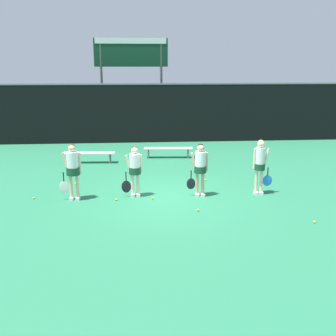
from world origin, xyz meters
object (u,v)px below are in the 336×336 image
bench_courtside (89,154)px  tennis_ball_6 (34,198)px  tennis_ball_1 (75,183)px  tennis_ball_2 (116,200)px  player_2 (200,165)px  tennis_ball_4 (314,222)px  tennis_ball_0 (153,198)px  bench_far (168,149)px  player_3 (260,162)px  scoreboard (131,60)px  player_1 (135,167)px  player_0 (73,167)px  tennis_ball_5 (198,210)px  tennis_ball_3 (205,180)px

bench_courtside → tennis_ball_6: bearing=-101.6°
tennis_ball_1 → tennis_ball_2: size_ratio=0.96×
player_2 → tennis_ball_4: 3.73m
player_2 → tennis_ball_0: (-1.48, -0.21, -0.97)m
bench_far → bench_courtside: bearing=-164.9°
bench_courtside → player_3: (5.88, -4.62, 0.65)m
tennis_ball_2 → tennis_ball_6: bearing=172.0°
scoreboard → player_1: (0.14, -10.79, -3.34)m
player_0 → player_2: bearing=2.8°
player_0 → tennis_ball_5: player_0 is taller
tennis_ball_0 → tennis_ball_4: size_ratio=0.97×
player_1 → tennis_ball_4: size_ratio=23.67×
tennis_ball_3 → tennis_ball_2: bearing=-148.6°
scoreboard → player_0: scoreboard is taller
tennis_ball_6 → tennis_ball_5: bearing=-16.5°
scoreboard → bench_courtside: scoreboard is taller
scoreboard → player_0: 11.55m
tennis_ball_5 → tennis_ball_6: tennis_ball_5 is taller
player_0 → tennis_ball_5: size_ratio=24.71×
tennis_ball_0 → tennis_ball_3: size_ratio=0.92×
player_2 → tennis_ball_6: bearing=178.1°
tennis_ball_1 → tennis_ball_5: bearing=-37.2°
scoreboard → bench_courtside: 7.58m
player_3 → tennis_ball_0: 3.55m
tennis_ball_6 → tennis_ball_3: bearing=15.1°
tennis_ball_1 → bench_far: bearing=46.8°
player_1 → tennis_ball_5: player_1 is taller
tennis_ball_4 → tennis_ball_5: size_ratio=0.96×
tennis_ball_5 → tennis_ball_4: bearing=-20.8°
player_2 → tennis_ball_1: 4.50m
player_1 → tennis_ball_4: bearing=-31.9°
player_3 → tennis_ball_6: (-7.06, 0.07, -1.01)m
player_3 → tennis_ball_5: player_3 is taller
bench_far → player_0: size_ratio=1.25×
tennis_ball_4 → tennis_ball_0: bearing=151.6°
tennis_ball_0 → bench_far: bearing=80.5°
tennis_ball_5 → player_1: bearing=140.2°
tennis_ball_0 → scoreboard: bearing=93.5°
tennis_ball_0 → player_2: bearing=8.2°
bench_far → player_0: (-3.32, -5.38, 0.65)m
player_0 → tennis_ball_2: player_0 is taller
tennis_ball_6 → player_2: bearing=-1.1°
player_1 → player_3: player_3 is taller
player_0 → tennis_ball_3: player_0 is taller
bench_far → player_3: bearing=-61.4°
tennis_ball_1 → tennis_ball_5: 4.83m
tennis_ball_0 → tennis_ball_5: 1.67m
player_2 → bench_courtside: bearing=129.6°
bench_far → player_1: size_ratio=1.36×
tennis_ball_2 → tennis_ball_6: 2.57m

